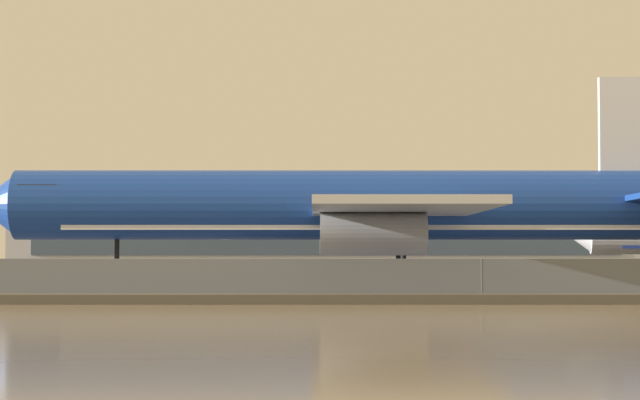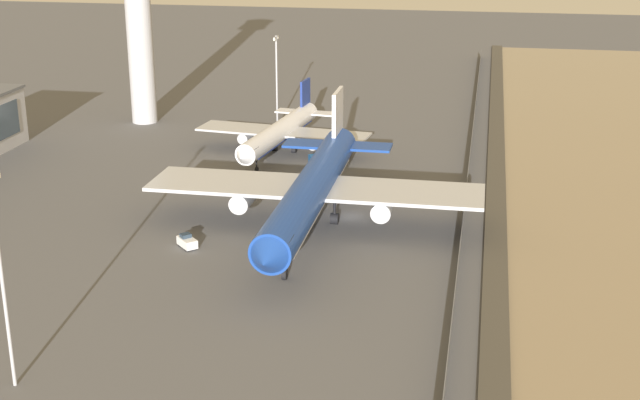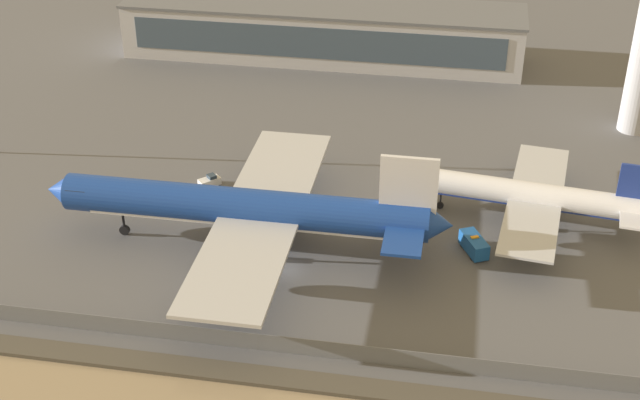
# 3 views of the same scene
# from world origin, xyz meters

# --- Properties ---
(ground_plane) EXTENTS (500.00, 500.00, 0.00)m
(ground_plane) POSITION_xyz_m (0.00, 0.00, 0.00)
(ground_plane) COLOR #565659
(shoreline_seawall) EXTENTS (320.00, 3.00, 0.50)m
(shoreline_seawall) POSITION_xyz_m (0.00, -20.50, 0.25)
(shoreline_seawall) COLOR #474238
(shoreline_seawall) RESTS_ON ground
(perimeter_fence) EXTENTS (280.00, 0.10, 2.29)m
(perimeter_fence) POSITION_xyz_m (0.00, -16.00, 1.15)
(perimeter_fence) COLOR slate
(perimeter_fence) RESTS_ON ground
(cargo_jet_blue) EXTENTS (54.18, 46.31, 15.35)m
(cargo_jet_blue) POSITION_xyz_m (-5.64, 4.41, 5.86)
(cargo_jet_blue) COLOR #193D93
(cargo_jet_blue) RESTS_ON ground
(passenger_jet_white) EXTENTS (36.79, 31.75, 10.95)m
(passenger_jet_white) POSITION_xyz_m (30.28, 17.30, 4.18)
(passenger_jet_white) COLOR white
(passenger_jet_white) RESTS_ON ground
(baggage_tug) EXTENTS (3.41, 3.37, 1.80)m
(baggage_tug) POSITION_xyz_m (-15.64, 19.22, 0.81)
(baggage_tug) COLOR white
(baggage_tug) RESTS_ON ground
(ops_van) EXTENTS (4.19, 5.59, 2.48)m
(ops_van) POSITION_xyz_m (23.55, 8.01, 1.28)
(ops_van) COLOR #19519E
(ops_van) RESTS_ON ground
(terminal_building) EXTENTS (78.25, 15.73, 10.69)m
(terminal_building) POSITION_xyz_m (-8.11, 73.78, 5.36)
(terminal_building) COLOR #B2B2B7
(terminal_building) RESTS_ON ground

